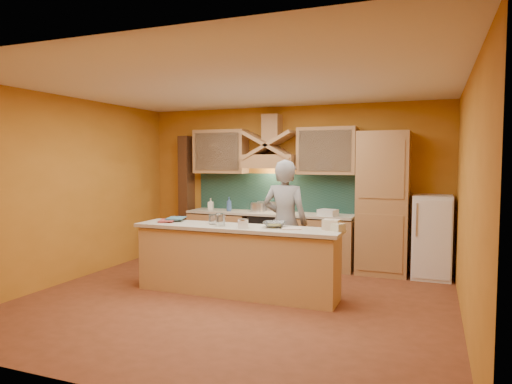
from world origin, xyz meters
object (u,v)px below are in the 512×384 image
at_px(mixing_bowl, 274,224).
at_px(person, 285,223).
at_px(fridge, 432,237).
at_px(kitchen_scale, 243,224).
at_px(stove, 269,239).

bearing_deg(mixing_bowl, person, 92.97).
bearing_deg(fridge, kitchen_scale, -138.62).
bearing_deg(mixing_bowl, kitchen_scale, -146.58).
bearing_deg(stove, kitchen_scale, -79.81).
distance_m(person, mixing_bowl, 0.56).
height_order(fridge, mixing_bowl, fridge).
bearing_deg(person, mixing_bowl, 95.41).
height_order(stove, person, person).
distance_m(stove, fridge, 2.71).
bearing_deg(kitchen_scale, mixing_bowl, 13.89).
bearing_deg(person, stove, -58.54).
bearing_deg(mixing_bowl, stove, 111.79).
xyz_separation_m(stove, fridge, (2.70, 0.00, 0.20)).
relative_size(stove, fridge, 0.69).
relative_size(fridge, mixing_bowl, 4.16).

